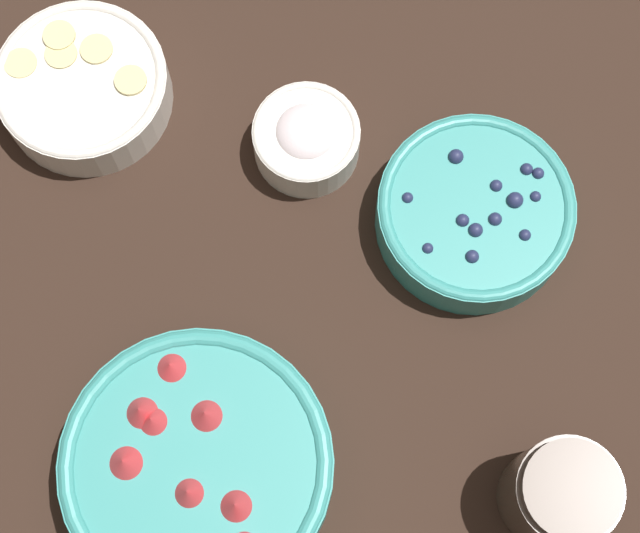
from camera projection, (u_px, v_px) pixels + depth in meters
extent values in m
plane|color=black|center=(303.00, 340.00, 0.99)|extent=(4.00, 4.00, 0.00)
cylinder|color=teal|center=(200.00, 468.00, 0.92)|extent=(0.23, 0.23, 0.07)
torus|color=teal|center=(196.00, 464.00, 0.89)|extent=(0.23, 0.23, 0.02)
cylinder|color=red|center=(197.00, 466.00, 0.90)|extent=(0.19, 0.19, 0.02)
cone|color=red|center=(188.00, 493.00, 0.87)|extent=(0.03, 0.03, 0.03)
cone|color=red|center=(152.00, 421.00, 0.89)|extent=(0.04, 0.04, 0.02)
cone|color=red|center=(171.00, 367.00, 0.90)|extent=(0.03, 0.03, 0.02)
cone|color=red|center=(141.00, 411.00, 0.89)|extent=(0.04, 0.04, 0.03)
cone|color=red|center=(206.00, 415.00, 0.89)|extent=(0.03, 0.03, 0.03)
cone|color=red|center=(124.00, 462.00, 0.88)|extent=(0.05, 0.05, 0.02)
cone|color=red|center=(235.00, 506.00, 0.87)|extent=(0.04, 0.04, 0.03)
cylinder|color=teal|center=(474.00, 214.00, 1.00)|extent=(0.18, 0.18, 0.05)
torus|color=teal|center=(477.00, 207.00, 0.98)|extent=(0.18, 0.18, 0.01)
cylinder|color=#23284C|center=(476.00, 210.00, 0.99)|extent=(0.15, 0.15, 0.01)
sphere|color=#23284C|center=(496.00, 186.00, 0.98)|extent=(0.01, 0.01, 0.01)
sphere|color=#23284C|center=(527.00, 169.00, 0.98)|extent=(0.01, 0.01, 0.01)
sphere|color=#23284C|center=(525.00, 235.00, 0.97)|extent=(0.01, 0.01, 0.01)
sphere|color=#23284C|center=(476.00, 230.00, 0.97)|extent=(0.01, 0.01, 0.01)
sphere|color=#23284C|center=(456.00, 157.00, 0.99)|extent=(0.01, 0.01, 0.01)
sphere|color=#23284C|center=(538.00, 173.00, 0.98)|extent=(0.01, 0.01, 0.01)
sphere|color=#23284C|center=(463.00, 220.00, 0.97)|extent=(0.01, 0.01, 0.01)
sphere|color=#23284C|center=(472.00, 257.00, 0.96)|extent=(0.01, 0.01, 0.01)
sphere|color=#23284C|center=(515.00, 200.00, 0.97)|extent=(0.02, 0.02, 0.02)
sphere|color=#23284C|center=(535.00, 197.00, 0.98)|extent=(0.01, 0.01, 0.01)
sphere|color=#23284C|center=(428.00, 248.00, 0.96)|extent=(0.01, 0.01, 0.01)
sphere|color=#23284C|center=(495.00, 219.00, 0.97)|extent=(0.01, 0.01, 0.01)
sphere|color=#23284C|center=(408.00, 198.00, 0.98)|extent=(0.01, 0.01, 0.01)
cylinder|color=silver|center=(85.00, 89.00, 1.03)|extent=(0.17, 0.17, 0.05)
torus|color=silver|center=(80.00, 79.00, 1.01)|extent=(0.17, 0.17, 0.01)
cylinder|color=beige|center=(82.00, 83.00, 1.02)|extent=(0.13, 0.13, 0.01)
cylinder|color=beige|center=(61.00, 54.00, 1.02)|extent=(0.03, 0.03, 0.01)
cylinder|color=beige|center=(131.00, 81.00, 1.01)|extent=(0.03, 0.03, 0.01)
cylinder|color=beige|center=(97.00, 50.00, 1.02)|extent=(0.03, 0.03, 0.01)
cylinder|color=beige|center=(21.00, 64.00, 1.02)|extent=(0.03, 0.03, 0.00)
cylinder|color=beige|center=(59.00, 36.00, 1.02)|extent=(0.03, 0.03, 0.01)
cylinder|color=silver|center=(306.00, 140.00, 1.02)|extent=(0.10, 0.10, 0.04)
torus|color=silver|center=(306.00, 132.00, 1.00)|extent=(0.10, 0.10, 0.01)
cylinder|color=silver|center=(306.00, 135.00, 1.01)|extent=(0.08, 0.08, 0.01)
ellipsoid|color=silver|center=(306.00, 132.00, 1.00)|extent=(0.06, 0.06, 0.03)
cylinder|color=#4C3D33|center=(558.00, 494.00, 0.90)|extent=(0.09, 0.09, 0.10)
cylinder|color=#3D2316|center=(556.00, 495.00, 0.91)|extent=(0.07, 0.07, 0.07)
cylinder|color=#4C3D33|center=(572.00, 489.00, 0.85)|extent=(0.08, 0.08, 0.01)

